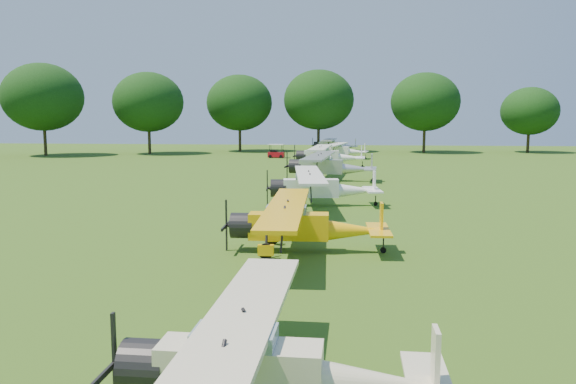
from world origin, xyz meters
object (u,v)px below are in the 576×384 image
object	(u,v)px
aircraft_3	(319,185)
aircraft_5	(327,154)
aircraft_4	(328,164)
aircraft_7	(333,144)
aircraft_1	(266,363)
aircraft_6	(341,149)
aircraft_2	(301,222)
golf_cart	(276,153)

from	to	relation	value
aircraft_3	aircraft_5	size ratio (longest dim) A/B	0.90
aircraft_3	aircraft_5	bearing A→B (deg)	84.74
aircraft_4	aircraft_5	distance (m)	13.15
aircraft_5	aircraft_7	size ratio (longest dim) A/B	1.08
aircraft_1	aircraft_6	distance (m)	65.10
aircraft_2	aircraft_5	bearing A→B (deg)	88.65
aircraft_1	aircraft_2	distance (m)	12.56
aircraft_1	golf_cart	xyz separation A→B (m)	(-8.42, 65.53, -0.47)
golf_cart	aircraft_5	bearing A→B (deg)	-59.53
aircraft_5	aircraft_7	distance (m)	26.91
aircraft_3	golf_cart	world-z (taller)	aircraft_3
aircraft_7	golf_cart	world-z (taller)	aircraft_7
aircraft_3	aircraft_6	world-z (taller)	aircraft_3
aircraft_2	aircraft_7	world-z (taller)	aircraft_7
aircraft_3	aircraft_7	size ratio (longest dim) A/B	0.97
aircraft_6	aircraft_1	bearing A→B (deg)	-81.26
aircraft_4	golf_cart	bearing A→B (deg)	109.84
aircraft_6	aircraft_3	bearing A→B (deg)	-81.92
aircraft_1	aircraft_6	world-z (taller)	aircraft_6
aircraft_2	aircraft_6	xyz separation A→B (m)	(0.69, 52.55, 0.03)
aircraft_5	golf_cart	size ratio (longest dim) A/B	5.54
aircraft_5	aircraft_7	world-z (taller)	aircraft_5
aircraft_3	aircraft_7	bearing A→B (deg)	84.14
aircraft_2	aircraft_4	world-z (taller)	aircraft_4
aircraft_7	aircraft_1	bearing A→B (deg)	-86.33
aircraft_1	aircraft_3	bearing A→B (deg)	91.32
aircraft_4	aircraft_5	world-z (taller)	aircraft_5
aircraft_2	aircraft_6	bearing A→B (deg)	87.08
aircraft_1	aircraft_5	distance (m)	51.26
aircraft_6	aircraft_2	bearing A→B (deg)	-81.82
golf_cart	aircraft_4	bearing A→B (deg)	-70.64
aircraft_7	aircraft_5	bearing A→B (deg)	-86.97
aircraft_4	aircraft_7	bearing A→B (deg)	94.55
aircraft_4	aircraft_5	size ratio (longest dim) A/B	1.00
aircraft_5	aircraft_7	bearing A→B (deg)	92.14
aircraft_3	aircraft_4	world-z (taller)	aircraft_4
aircraft_6	aircraft_7	bearing A→B (deg)	104.71
aircraft_5	aircraft_6	world-z (taller)	aircraft_5
aircraft_1	aircraft_5	world-z (taller)	aircraft_5
aircraft_4	golf_cart	world-z (taller)	aircraft_4
aircraft_1	aircraft_7	size ratio (longest dim) A/B	0.83
aircraft_6	aircraft_7	xyz separation A→B (m)	(-1.32, 13.06, 0.08)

